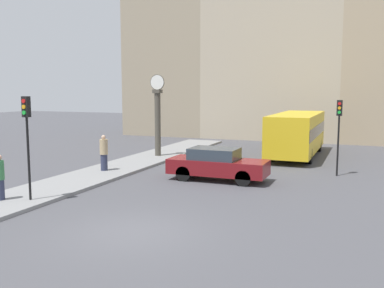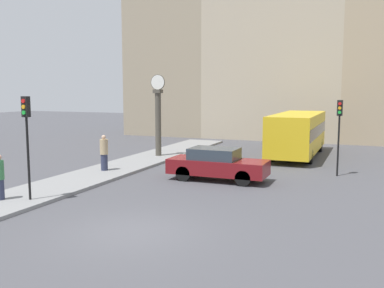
% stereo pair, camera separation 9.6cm
% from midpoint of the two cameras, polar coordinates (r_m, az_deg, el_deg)
% --- Properties ---
extents(ground_plane, '(120.00, 120.00, 0.00)m').
position_cam_midpoint_polar(ground_plane, '(13.15, -7.89, -11.51)').
color(ground_plane, '#47474C').
extents(sidewalk_corner, '(2.89, 24.18, 0.14)m').
position_cam_midpoint_polar(sidewalk_corner, '(24.49, -7.94, -2.64)').
color(sidewalk_corner, gray).
rests_on(sidewalk_corner, ground_plane).
extents(building_row, '(30.20, 5.00, 18.69)m').
position_cam_midpoint_polar(building_row, '(38.43, 13.45, 13.76)').
color(building_row, gray).
rests_on(building_row, ground_plane).
extents(sedan_car, '(4.62, 1.75, 1.52)m').
position_cam_midpoint_polar(sedan_car, '(20.09, 3.50, -2.68)').
color(sedan_car, maroon).
rests_on(sedan_car, ground_plane).
extents(bus_distant, '(2.57, 8.79, 2.74)m').
position_cam_midpoint_polar(bus_distant, '(28.21, 14.00, 1.57)').
color(bus_distant, gold).
rests_on(bus_distant, ground_plane).
extents(traffic_light_near, '(0.26, 0.24, 3.85)m').
position_cam_midpoint_polar(traffic_light_near, '(16.79, -21.03, 2.22)').
color(traffic_light_near, black).
rests_on(traffic_light_near, sidewalk_corner).
extents(traffic_light_far, '(0.26, 0.24, 3.74)m').
position_cam_midpoint_polar(traffic_light_far, '(22.07, 19.16, 2.80)').
color(traffic_light_far, black).
rests_on(traffic_light_far, ground_plane).
extents(street_clock, '(0.96, 0.48, 5.05)m').
position_cam_midpoint_polar(street_clock, '(26.74, -4.44, 3.61)').
color(street_clock, '#4C473D').
rests_on(street_clock, sidewalk_corner).
extents(pedestrian_tan_coat, '(0.41, 0.41, 1.82)m').
position_cam_midpoint_polar(pedestrian_tan_coat, '(22.23, -11.53, -1.17)').
color(pedestrian_tan_coat, '#2D334C').
rests_on(pedestrian_tan_coat, sidewalk_corner).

